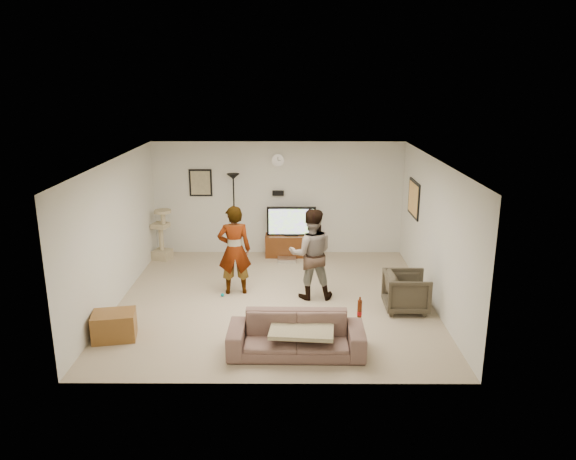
{
  "coord_description": "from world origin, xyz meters",
  "views": [
    {
      "loc": [
        0.27,
        -9.01,
        3.85
      ],
      "look_at": [
        0.23,
        0.2,
        1.24
      ],
      "focal_mm": 33.96,
      "sensor_mm": 36.0,
      "label": 1
    }
  ],
  "objects_px": {
    "tv_stand": "(291,245)",
    "person_left": "(234,250)",
    "tv": "(291,221)",
    "armchair": "(406,292)",
    "beer_bottle": "(360,309)",
    "sofa": "(296,335)",
    "side_table": "(114,326)",
    "person_right": "(311,254)",
    "cat_tree": "(161,234)",
    "floor_lamp": "(234,216)"
  },
  "relations": [
    {
      "from": "tv_stand",
      "to": "sofa",
      "type": "xyz_separation_m",
      "value": [
        0.06,
        -4.43,
        0.05
      ]
    },
    {
      "from": "person_right",
      "to": "side_table",
      "type": "height_order",
      "value": "person_right"
    },
    {
      "from": "tv_stand",
      "to": "tv",
      "type": "distance_m",
      "value": 0.56
    },
    {
      "from": "tv_stand",
      "to": "person_left",
      "type": "distance_m",
      "value": 2.46
    },
    {
      "from": "armchair",
      "to": "tv",
      "type": "bearing_deg",
      "value": 34.31
    },
    {
      "from": "floor_lamp",
      "to": "person_left",
      "type": "xyz_separation_m",
      "value": [
        0.22,
        -2.16,
        -0.09
      ]
    },
    {
      "from": "tv_stand",
      "to": "tv",
      "type": "height_order",
      "value": "tv"
    },
    {
      "from": "person_right",
      "to": "sofa",
      "type": "relative_size",
      "value": 0.84
    },
    {
      "from": "tv_stand",
      "to": "tv",
      "type": "xyz_separation_m",
      "value": [
        0.0,
        0.0,
        0.56
      ]
    },
    {
      "from": "beer_bottle",
      "to": "side_table",
      "type": "bearing_deg",
      "value": 173.09
    },
    {
      "from": "tv",
      "to": "beer_bottle",
      "type": "relative_size",
      "value": 4.28
    },
    {
      "from": "person_right",
      "to": "beer_bottle",
      "type": "distance_m",
      "value": 2.16
    },
    {
      "from": "cat_tree",
      "to": "side_table",
      "type": "relative_size",
      "value": 1.77
    },
    {
      "from": "cat_tree",
      "to": "tv_stand",
      "type": "bearing_deg",
      "value": 4.81
    },
    {
      "from": "armchair",
      "to": "side_table",
      "type": "distance_m",
      "value": 4.76
    },
    {
      "from": "sofa",
      "to": "side_table",
      "type": "height_order",
      "value": "sofa"
    },
    {
      "from": "person_left",
      "to": "floor_lamp",
      "type": "bearing_deg",
      "value": -91.17
    },
    {
      "from": "beer_bottle",
      "to": "tv",
      "type": "bearing_deg",
      "value": 102.19
    },
    {
      "from": "tv_stand",
      "to": "side_table",
      "type": "bearing_deg",
      "value": -124.0
    },
    {
      "from": "floor_lamp",
      "to": "cat_tree",
      "type": "height_order",
      "value": "floor_lamp"
    },
    {
      "from": "beer_bottle",
      "to": "tv_stand",
      "type": "bearing_deg",
      "value": 102.19
    },
    {
      "from": "person_left",
      "to": "armchair",
      "type": "height_order",
      "value": "person_left"
    },
    {
      "from": "cat_tree",
      "to": "armchair",
      "type": "distance_m",
      "value": 5.48
    },
    {
      "from": "person_left",
      "to": "sofa",
      "type": "relative_size",
      "value": 0.85
    },
    {
      "from": "tv_stand",
      "to": "person_left",
      "type": "relative_size",
      "value": 0.69
    },
    {
      "from": "person_right",
      "to": "sofa",
      "type": "distance_m",
      "value": 2.16
    },
    {
      "from": "tv",
      "to": "person_right",
      "type": "relative_size",
      "value": 0.65
    },
    {
      "from": "armchair",
      "to": "tv_stand",
      "type": "bearing_deg",
      "value": 34.31
    },
    {
      "from": "cat_tree",
      "to": "sofa",
      "type": "distance_m",
      "value": 5.1
    },
    {
      "from": "person_right",
      "to": "beer_bottle",
      "type": "bearing_deg",
      "value": 104.1
    },
    {
      "from": "floor_lamp",
      "to": "cat_tree",
      "type": "distance_m",
      "value": 1.63
    },
    {
      "from": "tv",
      "to": "armchair",
      "type": "distance_m",
      "value": 3.55
    },
    {
      "from": "armchair",
      "to": "side_table",
      "type": "xyz_separation_m",
      "value": [
        -4.64,
        -1.06,
        -0.12
      ]
    },
    {
      "from": "person_right",
      "to": "side_table",
      "type": "distance_m",
      "value": 3.5
    },
    {
      "from": "person_left",
      "to": "side_table",
      "type": "distance_m",
      "value": 2.55
    },
    {
      "from": "floor_lamp",
      "to": "side_table",
      "type": "bearing_deg",
      "value": -109.88
    },
    {
      "from": "tv_stand",
      "to": "floor_lamp",
      "type": "distance_m",
      "value": 1.42
    },
    {
      "from": "tv_stand",
      "to": "person_left",
      "type": "xyz_separation_m",
      "value": [
        -1.03,
        -2.16,
        0.59
      ]
    },
    {
      "from": "person_left",
      "to": "armchair",
      "type": "distance_m",
      "value": 3.12
    },
    {
      "from": "beer_bottle",
      "to": "person_left",
      "type": "bearing_deg",
      "value": 131.2
    },
    {
      "from": "person_left",
      "to": "armchair",
      "type": "bearing_deg",
      "value": 158.68
    },
    {
      "from": "sofa",
      "to": "beer_bottle",
      "type": "bearing_deg",
      "value": 0.89
    },
    {
      "from": "floor_lamp",
      "to": "armchair",
      "type": "bearing_deg",
      "value": -42.47
    },
    {
      "from": "tv_stand",
      "to": "cat_tree",
      "type": "height_order",
      "value": "cat_tree"
    },
    {
      "from": "person_right",
      "to": "beer_bottle",
      "type": "xyz_separation_m",
      "value": [
        0.61,
        -2.07,
        -0.13
      ]
    },
    {
      "from": "person_left",
      "to": "tv_stand",
      "type": "bearing_deg",
      "value": -122.47
    },
    {
      "from": "tv",
      "to": "person_right",
      "type": "height_order",
      "value": "person_right"
    },
    {
      "from": "floor_lamp",
      "to": "cat_tree",
      "type": "relative_size",
      "value": 1.65
    },
    {
      "from": "tv_stand",
      "to": "person_left",
      "type": "height_order",
      "value": "person_left"
    },
    {
      "from": "cat_tree",
      "to": "person_right",
      "type": "bearing_deg",
      "value": -33.86
    }
  ]
}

